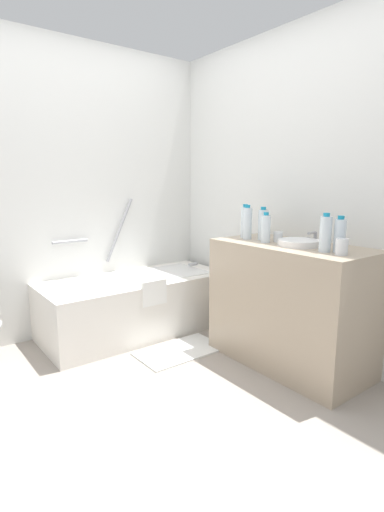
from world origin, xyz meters
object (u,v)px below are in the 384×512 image
at_px(water_bottle_1, 263,224).
at_px(water_bottle_5, 247,223).
at_px(water_bottle_3, 340,235).
at_px(sink_faucet, 315,238).
at_px(water_bottle_0, 325,234).
at_px(bathtub, 136,302).
at_px(water_bottle_2, 266,228).
at_px(drinking_glass_1, 342,247).
at_px(bath_mat, 180,351).
at_px(water_bottle_4, 245,222).
at_px(drinking_glass_0, 278,237).
at_px(sink_basin, 299,243).

height_order(water_bottle_1, water_bottle_5, water_bottle_5).
bearing_deg(water_bottle_3, sink_faucet, 59.89).
relative_size(water_bottle_0, water_bottle_1, 0.98).
distance_m(bathtub, water_bottle_2, 1.35).
relative_size(water_bottle_2, water_bottle_5, 0.84).
distance_m(water_bottle_3, drinking_glass_1, 0.10).
relative_size(sink_faucet, water_bottle_0, 0.63).
xyz_separation_m(sink_faucet, drinking_glass_1, (-0.24, -0.36, 0.01)).
bearing_deg(water_bottle_1, sink_faucet, -63.89).
relative_size(water_bottle_1, bath_mat, 0.37).
bearing_deg(bathtub, water_bottle_4, -54.58).
relative_size(bathtub, water_bottle_2, 7.45).
height_order(water_bottle_4, drinking_glass_0, water_bottle_4).
relative_size(sink_faucet, water_bottle_5, 0.59).
bearing_deg(bathtub, water_bottle_0, -71.82).
bearing_deg(water_bottle_2, sink_basin, -74.68).
bearing_deg(water_bottle_0, drinking_glass_0, 79.79).
bearing_deg(bathtub, drinking_glass_1, -73.46).
relative_size(water_bottle_0, water_bottle_2, 1.12).
distance_m(water_bottle_0, water_bottle_3, 0.09).
bearing_deg(bathtub, water_bottle_2, -64.65).
height_order(sink_basin, water_bottle_0, water_bottle_0).
distance_m(water_bottle_5, drinking_glass_0, 0.26).
height_order(water_bottle_0, water_bottle_4, water_bottle_4).
relative_size(sink_basin, sink_faucet, 1.86).
xyz_separation_m(bathtub, water_bottle_5, (0.50, -0.84, 0.74)).
height_order(bathtub, bath_mat, bathtub).
relative_size(sink_basin, water_bottle_5, 1.10).
distance_m(sink_faucet, water_bottle_3, 0.36).
bearing_deg(water_bottle_5, water_bottle_4, 57.58).
distance_m(sink_faucet, drinking_glass_0, 0.25).
xyz_separation_m(water_bottle_2, water_bottle_4, (0.06, 0.27, 0.02)).
height_order(sink_faucet, bath_mat, sink_faucet).
distance_m(water_bottle_3, drinking_glass_0, 0.51).
bearing_deg(sink_faucet, sink_basin, -180.00).
bearing_deg(water_bottle_4, water_bottle_5, -122.42).
bearing_deg(water_bottle_4, sink_faucet, -70.16).
height_order(water_bottle_2, drinking_glass_1, water_bottle_2).
distance_m(sink_faucet, drinking_glass_1, 0.44).
bearing_deg(water_bottle_5, bathtub, 121.09).
xyz_separation_m(sink_basin, water_bottle_3, (-0.00, -0.30, 0.08)).
relative_size(water_bottle_3, water_bottle_4, 0.87).
distance_m(water_bottle_3, water_bottle_4, 0.81).
bearing_deg(drinking_glass_1, sink_faucet, 56.15).
bearing_deg(water_bottle_2, water_bottle_4, 77.90).
bearing_deg(drinking_glass_0, drinking_glass_1, -99.14).
distance_m(water_bottle_3, water_bottle_5, 0.75).
xyz_separation_m(drinking_glass_0, bath_mat, (-0.52, 0.50, -0.91)).
relative_size(water_bottle_3, drinking_glass_0, 2.99).
distance_m(water_bottle_4, water_bottle_5, 0.08).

